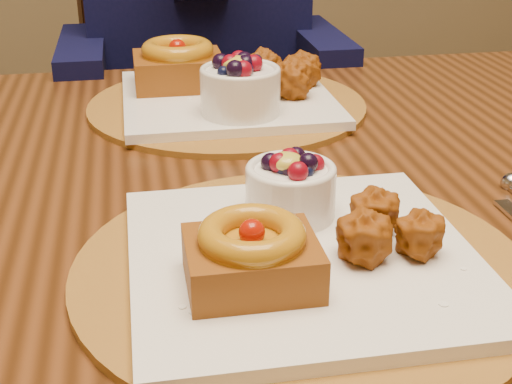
# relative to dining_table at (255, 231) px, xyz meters

# --- Properties ---
(dining_table) EXTENTS (1.60, 0.90, 0.76)m
(dining_table) POSITION_rel_dining_table_xyz_m (0.00, 0.00, 0.00)
(dining_table) COLOR #341A09
(dining_table) RESTS_ON ground
(place_setting_near) EXTENTS (0.38, 0.38, 0.08)m
(place_setting_near) POSITION_rel_dining_table_xyz_m (-0.00, -0.22, 0.10)
(place_setting_near) COLOR brown
(place_setting_near) RESTS_ON dining_table
(place_setting_far) EXTENTS (0.38, 0.38, 0.09)m
(place_setting_far) POSITION_rel_dining_table_xyz_m (-0.00, 0.21, 0.11)
(place_setting_far) COLOR brown
(place_setting_far) RESTS_ON dining_table
(chair_far) EXTENTS (0.61, 0.61, 1.00)m
(chair_far) POSITION_rel_dining_table_xyz_m (0.05, 0.77, -0.12)
(chair_far) COLOR black
(chair_far) RESTS_ON ground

